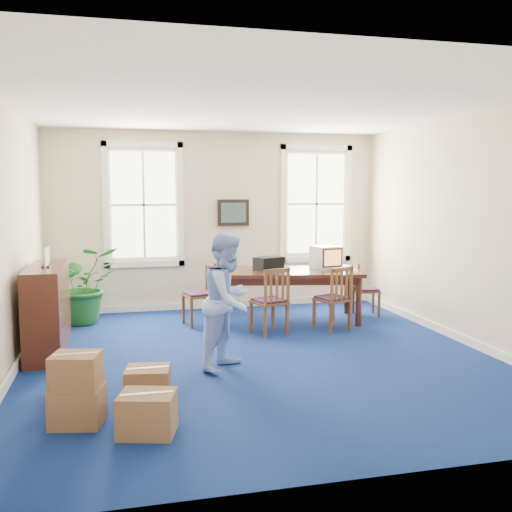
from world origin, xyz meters
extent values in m
plane|color=navy|center=(0.00, 0.00, 0.00)|extent=(6.50, 6.50, 0.00)
plane|color=white|center=(0.00, 0.00, 3.20)|extent=(6.50, 6.50, 0.00)
plane|color=beige|center=(0.00, 3.25, 1.60)|extent=(6.50, 0.00, 6.50)
plane|color=beige|center=(0.00, -3.25, 1.60)|extent=(6.50, 0.00, 6.50)
plane|color=beige|center=(-3.00, 0.00, 1.60)|extent=(0.00, 6.50, 6.50)
plane|color=beige|center=(3.00, 0.00, 1.60)|extent=(0.00, 6.50, 6.50)
cube|color=white|center=(0.00, 3.22, 0.06)|extent=(6.00, 0.04, 0.12)
cube|color=white|center=(-2.97, 0.00, 0.06)|extent=(0.04, 6.50, 0.12)
cube|color=white|center=(2.97, 0.00, 0.06)|extent=(0.04, 6.50, 0.12)
cube|color=white|center=(2.00, 1.97, 0.86)|extent=(0.18, 0.20, 0.04)
cube|color=black|center=(0.66, 2.03, 0.95)|extent=(0.52, 0.45, 0.22)
imported|color=#92B5FF|center=(-0.47, -0.35, 0.83)|extent=(1.00, 1.02, 1.65)
cube|color=#451F14|center=(-2.68, 0.85, 0.62)|extent=(0.45, 1.57, 1.23)
imported|color=#195B1F|center=(-2.33, 2.54, 0.63)|extent=(1.40, 1.31, 1.25)
camera|label=1|loc=(-1.73, -7.01, 2.15)|focal=40.00mm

